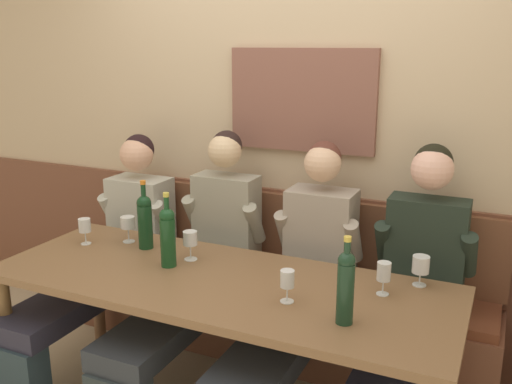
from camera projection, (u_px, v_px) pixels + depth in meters
room_wall_back at (292, 115)px, 3.29m from camera, size 6.80×0.12×2.80m
wood_wainscot_panel at (286, 265)px, 3.48m from camera, size 6.80×0.03×0.96m
wall_bench at (272, 308)px, 3.35m from camera, size 2.53×0.42×0.94m
dining_table at (218, 294)px, 2.67m from camera, size 2.23×0.82×0.73m
person_right_seat at (109, 249)px, 3.33m from camera, size 0.48×1.24×1.26m
person_center_right_seat at (198, 266)px, 3.06m from camera, size 0.48×1.23×1.33m
person_center_left_seat at (300, 281)px, 2.84m from camera, size 0.47×1.24×1.31m
person_left_seat at (412, 303)px, 2.60m from camera, size 0.49×1.24×1.34m
wine_bottle_clear_water at (145, 220)px, 3.01m from camera, size 0.08×0.08×0.38m
wine_bottle_amber_mid at (346, 285)px, 2.19m from camera, size 0.07×0.07×0.36m
wine_bottle_green_tall at (168, 235)px, 2.76m from camera, size 0.08×0.08×0.38m
wine_glass_right_end at (287, 281)px, 2.39m from camera, size 0.06×0.06×0.14m
wine_glass_center_rear at (190, 239)px, 2.86m from camera, size 0.07×0.07×0.15m
wine_glass_mid_left at (128, 224)px, 3.11m from camera, size 0.08×0.08×0.15m
wine_glass_center_front at (421, 266)px, 2.55m from camera, size 0.08×0.08×0.14m
wine_glass_left_end at (384, 273)px, 2.46m from camera, size 0.06×0.06×0.15m
wine_glass_by_bottle at (85, 227)px, 3.08m from camera, size 0.07×0.07×0.15m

